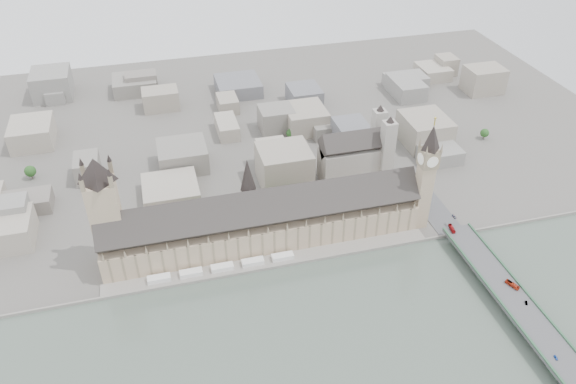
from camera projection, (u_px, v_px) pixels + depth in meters
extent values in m
plane|color=#595651|center=(269.00, 257.00, 465.27)|extent=(900.00, 900.00, 0.00)
cube|color=gray|center=(273.00, 267.00, 452.59)|extent=(600.00, 1.50, 3.00)
cube|color=gray|center=(271.00, 262.00, 458.78)|extent=(270.00, 15.00, 2.00)
cube|color=white|center=(159.00, 279.00, 438.65)|extent=(18.00, 7.00, 4.00)
cube|color=white|center=(191.00, 273.00, 443.87)|extent=(18.00, 7.00, 4.00)
cube|color=white|center=(222.00, 267.00, 449.09)|extent=(18.00, 7.00, 4.00)
cube|color=white|center=(253.00, 262.00, 454.31)|extent=(18.00, 7.00, 4.00)
cube|color=white|center=(283.00, 257.00, 459.53)|extent=(18.00, 7.00, 4.00)
cube|color=tan|center=(263.00, 230.00, 473.77)|extent=(265.00, 40.00, 25.00)
cube|color=#2D2928|center=(263.00, 209.00, 460.68)|extent=(265.00, 40.73, 40.73)
cube|color=tan|center=(422.00, 196.00, 482.40)|extent=(12.00, 12.00, 62.00)
cube|color=#83775A|center=(429.00, 158.00, 459.78)|extent=(14.00, 14.00, 16.00)
cylinder|color=white|center=(437.00, 156.00, 461.28)|extent=(0.60, 10.00, 10.00)
cylinder|color=white|center=(421.00, 159.00, 458.28)|extent=(0.60, 10.00, 10.00)
cylinder|color=white|center=(425.00, 153.00, 465.45)|extent=(10.00, 0.60, 10.00)
cylinder|color=white|center=(433.00, 162.00, 454.11)|extent=(10.00, 0.60, 10.00)
cone|color=black|center=(432.00, 137.00, 448.76)|extent=(17.00, 17.00, 22.00)
cylinder|color=yellow|center=(435.00, 122.00, 440.64)|extent=(1.00, 1.00, 6.00)
sphere|color=yellow|center=(435.00, 118.00, 438.61)|extent=(2.00, 2.00, 2.00)
cone|color=#83775A|center=(434.00, 140.00, 459.30)|extent=(2.40, 2.40, 8.00)
cone|color=#83775A|center=(420.00, 142.00, 456.58)|extent=(2.40, 2.40, 8.00)
cone|color=#83775A|center=(442.00, 148.00, 449.06)|extent=(2.40, 2.40, 8.00)
cone|color=#83775A|center=(427.00, 150.00, 446.35)|extent=(2.40, 2.40, 8.00)
cube|color=tan|center=(108.00, 224.00, 437.08)|extent=(23.00, 23.00, 80.00)
cone|color=black|center=(95.00, 170.00, 408.08)|extent=(30.00, 30.00, 20.00)
cylinder|color=#83775A|center=(249.00, 199.00, 458.72)|extent=(12.00, 12.00, 20.00)
cone|color=black|center=(247.00, 175.00, 444.80)|extent=(13.00, 13.00, 28.00)
cube|color=#474749|center=(502.00, 290.00, 427.21)|extent=(25.00, 325.00, 10.25)
cube|color=gray|center=(350.00, 163.00, 552.14)|extent=(60.00, 28.00, 34.00)
cube|color=#2D2928|center=(352.00, 143.00, 539.38)|extent=(60.00, 28.28, 28.28)
cube|color=gray|center=(377.00, 139.00, 559.57)|extent=(12.00, 12.00, 64.00)
cube|color=gray|center=(387.00, 151.00, 540.67)|extent=(12.00, 12.00, 64.00)
imported|color=#A21216|center=(452.00, 228.00, 476.91)|extent=(4.02, 11.21, 3.05)
imported|color=red|center=(512.00, 285.00, 422.36)|extent=(6.64, 11.61, 3.18)
imported|color=#1A47AA|center=(556.00, 358.00, 368.88)|extent=(2.11, 4.03, 1.31)
imported|color=gray|center=(526.00, 303.00, 408.51)|extent=(2.87, 4.19, 1.31)
imported|color=gray|center=(454.00, 217.00, 491.40)|extent=(2.65, 5.68, 1.60)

